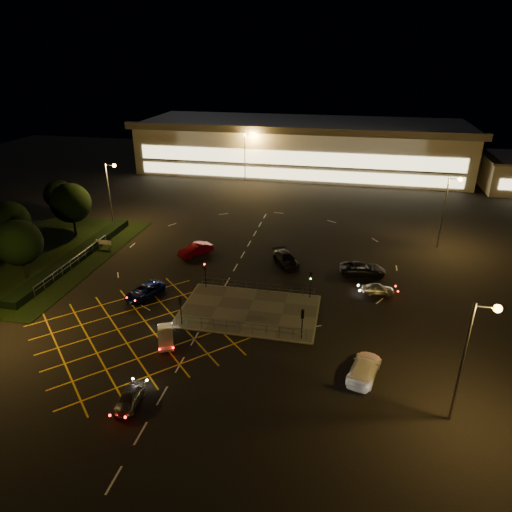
% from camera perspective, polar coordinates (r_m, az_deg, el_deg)
% --- Properties ---
extents(ground, '(180.00, 180.00, 0.00)m').
position_cam_1_polar(ground, '(50.55, -2.59, -5.51)').
color(ground, black).
rests_on(ground, ground).
extents(pedestrian_island, '(14.00, 9.00, 0.12)m').
position_cam_1_polar(pedestrian_island, '(48.43, -0.87, -6.85)').
color(pedestrian_island, '#4C4944').
rests_on(pedestrian_island, ground).
extents(grass_verge, '(18.00, 30.00, 0.08)m').
position_cam_1_polar(grass_verge, '(67.13, -25.09, -0.03)').
color(grass_verge, black).
rests_on(grass_verge, ground).
extents(hedge, '(2.00, 26.00, 1.00)m').
position_cam_1_polar(hedge, '(64.17, -21.55, -0.03)').
color(hedge, black).
rests_on(hedge, ground).
extents(supermarket, '(72.00, 26.50, 10.50)m').
position_cam_1_polar(supermarket, '(106.80, 5.73, 13.56)').
color(supermarket, beige).
rests_on(supermarket, ground).
extents(streetlight_se, '(1.78, 0.56, 10.03)m').
position_cam_1_polar(streetlight_se, '(35.19, 25.43, -10.25)').
color(streetlight_se, slate).
rests_on(streetlight_se, ground).
extents(streetlight_nw, '(1.78, 0.56, 10.03)m').
position_cam_1_polar(streetlight_nw, '(72.10, -17.68, 8.28)').
color(streetlight_nw, slate).
rests_on(streetlight_nw, ground).
extents(streetlight_ne, '(1.78, 0.56, 10.03)m').
position_cam_1_polar(streetlight_ne, '(66.44, 22.92, 6.18)').
color(streetlight_ne, slate).
rests_on(streetlight_ne, ground).
extents(streetlight_far_left, '(1.78, 0.56, 10.03)m').
position_cam_1_polar(streetlight_far_left, '(94.58, -1.15, 13.04)').
color(streetlight_far_left, slate).
rests_on(streetlight_far_left, ground).
extents(streetlight_far_right, '(1.78, 0.56, 10.03)m').
position_cam_1_polar(streetlight_far_right, '(96.19, 23.57, 11.26)').
color(streetlight_far_right, slate).
rests_on(streetlight_far_right, ground).
extents(signal_sw, '(0.28, 0.30, 3.15)m').
position_cam_1_polar(signal_sw, '(45.55, -9.42, -6.03)').
color(signal_sw, black).
rests_on(signal_sw, pedestrian_island).
extents(signal_se, '(0.28, 0.30, 3.15)m').
position_cam_1_polar(signal_se, '(43.07, 5.82, -7.74)').
color(signal_se, black).
rests_on(signal_se, pedestrian_island).
extents(signal_nw, '(0.28, 0.30, 3.15)m').
position_cam_1_polar(signal_nw, '(52.15, -6.37, -1.71)').
color(signal_nw, black).
rests_on(signal_nw, pedestrian_island).
extents(signal_ne, '(0.28, 0.30, 3.15)m').
position_cam_1_polar(signal_ne, '(50.00, 6.86, -2.95)').
color(signal_ne, black).
rests_on(signal_ne, pedestrian_island).
extents(tree_b, '(5.40, 5.40, 7.35)m').
position_cam_1_polar(tree_b, '(68.01, -28.50, 3.79)').
color(tree_b, black).
rests_on(tree_b, ground).
extents(tree_c, '(5.76, 5.76, 7.84)m').
position_cam_1_polar(tree_c, '(71.57, -22.15, 6.16)').
color(tree_c, black).
rests_on(tree_c, ground).
extents(tree_d, '(4.68, 4.68, 6.37)m').
position_cam_1_polar(tree_d, '(79.87, -23.40, 7.02)').
color(tree_d, black).
rests_on(tree_d, ground).
extents(tree_e, '(5.40, 5.40, 7.35)m').
position_cam_1_polar(tree_e, '(59.99, -27.54, 1.49)').
color(tree_e, black).
rests_on(tree_e, ground).
extents(car_near_silver, '(1.62, 3.68, 1.23)m').
position_cam_1_polar(car_near_silver, '(38.23, -15.55, -16.68)').
color(car_near_silver, '#A0A1A6').
rests_on(car_near_silver, ground).
extents(car_queue_white, '(2.81, 4.09, 1.28)m').
position_cam_1_polar(car_queue_white, '(44.29, -11.24, -9.80)').
color(car_queue_white, silver).
rests_on(car_queue_white, ground).
extents(car_left_blue, '(3.76, 5.40, 1.37)m').
position_cam_1_polar(car_left_blue, '(52.31, -13.74, -4.30)').
color(car_left_blue, '#0E1755').
rests_on(car_left_blue, ground).
extents(car_far_dkgrey, '(4.49, 5.62, 1.52)m').
position_cam_1_polar(car_far_dkgrey, '(58.38, 3.78, -0.39)').
color(car_far_dkgrey, black).
rests_on(car_far_dkgrey, ground).
extents(car_right_silver, '(3.77, 1.95, 1.23)m').
position_cam_1_polar(car_right_silver, '(53.25, 14.98, -3.99)').
color(car_right_silver, silver).
rests_on(car_right_silver, ground).
extents(car_circ_red, '(4.31, 4.74, 1.57)m').
position_cam_1_polar(car_circ_red, '(61.50, -7.58, 0.80)').
color(car_circ_red, maroon).
rests_on(car_circ_red, ground).
extents(car_east_grey, '(5.71, 3.04, 1.53)m').
position_cam_1_polar(car_east_grey, '(57.14, 13.20, -1.60)').
color(car_east_grey, black).
rests_on(car_east_grey, ground).
extents(car_approach_white, '(3.37, 5.65, 1.53)m').
position_cam_1_polar(car_approach_white, '(40.47, 13.38, -13.50)').
color(car_approach_white, silver).
rests_on(car_approach_white, ground).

